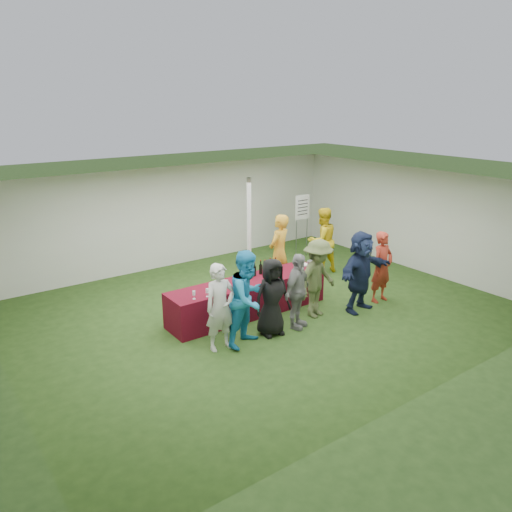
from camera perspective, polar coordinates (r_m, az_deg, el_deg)
ground at (r=10.84m, az=0.72°, el=-6.37°), size 60.00×60.00×0.00m
tent at (r=11.58m, az=-0.79°, el=2.32°), size 10.00×10.00×10.00m
serving_table at (r=10.62m, az=-0.88°, el=-4.70°), size 3.60×0.80×0.75m
wine_bottles at (r=10.85m, az=1.06°, el=-1.40°), size 0.62×0.12×0.32m
wine_glasses at (r=10.00m, az=-2.24°, el=-3.16°), size 2.77×0.14×0.16m
water_bottle at (r=10.57m, az=-0.61°, el=-2.02°), size 0.07×0.07×0.23m
bar_towel at (r=11.43m, az=5.45°, el=-1.04°), size 0.25×0.18×0.03m
dump_bucket at (r=11.22m, az=6.40°, el=-1.02°), size 0.22×0.22×0.18m
wine_list_sign at (r=14.27m, az=5.31°, el=5.05°), size 0.50×0.03×1.80m
staff_pourer at (r=11.77m, az=2.65°, el=0.39°), size 0.79×0.65×1.84m
staff_back at (r=13.06m, az=7.56°, el=1.76°), size 0.91×0.75×1.74m
customer_0 at (r=9.03m, az=-4.10°, el=-5.86°), size 0.61×0.41×1.64m
customer_1 at (r=9.15m, az=-0.92°, el=-4.84°), size 1.06×0.94×1.82m
customer_2 at (r=9.58m, az=1.84°, el=-4.73°), size 0.80×0.57×1.53m
customer_3 at (r=9.87m, az=4.74°, el=-4.06°), size 0.98×0.70×1.54m
customer_4 at (r=10.40m, az=7.04°, el=-2.58°), size 1.19×0.84×1.67m
customer_5 at (r=10.83m, az=11.87°, el=-1.75°), size 1.70×0.77×1.77m
customer_6 at (r=11.47m, az=14.20°, el=-1.22°), size 0.61×0.41×1.62m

